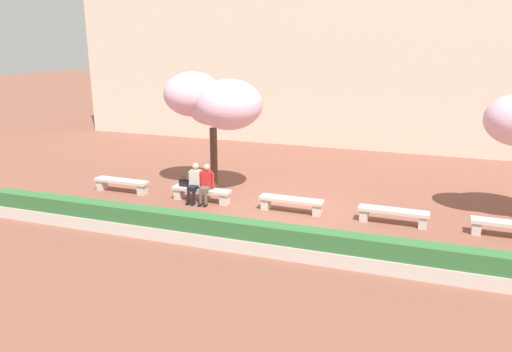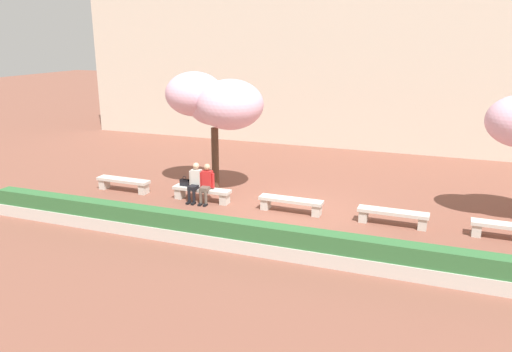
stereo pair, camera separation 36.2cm
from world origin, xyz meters
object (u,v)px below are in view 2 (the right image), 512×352
(stone_bench_center, at_px, (291,203))
(person_seated_left, at_px, (195,181))
(cherry_tree_main, at_px, (215,102))
(stone_bench_near_east, at_px, (393,215))
(person_seated_right, at_px, (206,182))
(handbag, at_px, (185,182))
(stone_bench_near_west, at_px, (202,192))
(stone_bench_east_end, at_px, (511,229))
(stone_bench_west_end, at_px, (123,183))

(stone_bench_center, xyz_separation_m, person_seated_left, (-3.29, -0.05, 0.39))
(cherry_tree_main, bearing_deg, stone_bench_near_east, -12.50)
(stone_bench_center, relative_size, stone_bench_near_east, 1.00)
(stone_bench_near_east, bearing_deg, person_seated_right, -179.49)
(handbag, distance_m, cherry_tree_main, 2.95)
(stone_bench_center, bearing_deg, stone_bench_near_east, 0.00)
(stone_bench_center, distance_m, cherry_tree_main, 4.49)
(stone_bench_near_west, relative_size, stone_bench_east_end, 1.00)
(stone_bench_center, bearing_deg, handbag, 179.56)
(handbag, height_order, cherry_tree_main, cherry_tree_main)
(handbag, bearing_deg, person_seated_left, -10.33)
(stone_bench_center, height_order, person_seated_left, person_seated_left)
(cherry_tree_main, bearing_deg, person_seated_left, -93.73)
(stone_bench_near_west, relative_size, person_seated_left, 1.57)
(stone_bench_near_west, xyz_separation_m, person_seated_left, (-0.20, -0.05, 0.39))
(stone_bench_east_end, xyz_separation_m, person_seated_left, (-9.47, -0.05, 0.39))
(person_seated_right, distance_m, cherry_tree_main, 2.85)
(stone_bench_center, distance_m, stone_bench_east_end, 6.18)
(person_seated_left, height_order, person_seated_right, same)
(stone_bench_near_east, relative_size, person_seated_left, 1.57)
(stone_bench_center, relative_size, stone_bench_east_end, 1.00)
(stone_bench_near_west, height_order, person_seated_left, person_seated_left)
(handbag, bearing_deg, cherry_tree_main, 68.22)
(person_seated_left, height_order, handbag, person_seated_left)
(stone_bench_near_west, bearing_deg, handbag, 177.49)
(stone_bench_west_end, xyz_separation_m, handbag, (2.44, 0.03, 0.27))
(stone_bench_near_east, bearing_deg, person_seated_left, -179.52)
(stone_bench_near_west, distance_m, handbag, 0.71)
(stone_bench_center, height_order, cherry_tree_main, cherry_tree_main)
(stone_bench_center, bearing_deg, cherry_tree_main, 156.45)
(stone_bench_near_west, relative_size, cherry_tree_main, 0.49)
(person_seated_left, distance_m, handbag, 0.47)
(person_seated_right, distance_m, handbag, 0.87)
(stone_bench_near_east, bearing_deg, stone_bench_center, 180.00)
(person_seated_left, distance_m, cherry_tree_main, 2.84)
(stone_bench_near_east, height_order, stone_bench_east_end, same)
(stone_bench_near_west, relative_size, handbag, 5.96)
(stone_bench_near_west, xyz_separation_m, stone_bench_center, (3.09, 0.00, 0.00))
(stone_bench_east_end, bearing_deg, cherry_tree_main, 171.55)
(stone_bench_center, distance_m, handbag, 3.75)
(person_seated_right, relative_size, cherry_tree_main, 0.31)
(cherry_tree_main, bearing_deg, person_seated_right, -77.76)
(handbag, bearing_deg, stone_bench_west_end, -179.33)
(cherry_tree_main, bearing_deg, stone_bench_west_end, -154.97)
(stone_bench_near_west, height_order, stone_bench_east_end, same)
(stone_bench_center, height_order, stone_bench_near_east, same)
(stone_bench_west_end, distance_m, stone_bench_near_west, 3.09)
(stone_bench_east_end, xyz_separation_m, handbag, (-9.92, 0.03, 0.27))
(person_seated_right, bearing_deg, stone_bench_near_west, 165.59)
(stone_bench_near_east, xyz_separation_m, person_seated_right, (-5.97, -0.05, 0.39))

